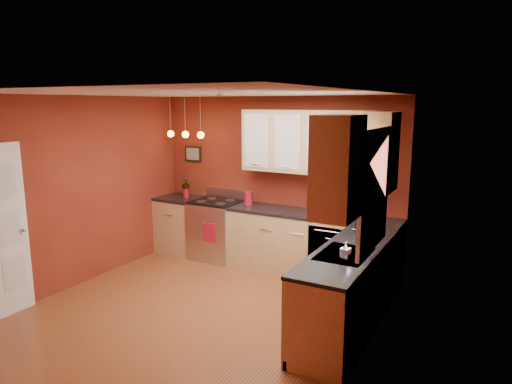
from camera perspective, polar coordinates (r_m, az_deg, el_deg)
The scene contains 26 objects.
floor at distance 5.75m, azimuth -7.27°, elevation -14.77°, with size 4.20×4.20×0.00m, color brown.
ceiling at distance 5.18m, azimuth -7.99°, elevation 12.11°, with size 4.00×4.20×0.02m, color silver.
wall_back at distance 7.08m, azimuth 2.48°, elevation 1.33°, with size 4.00×0.02×2.60m, color maroon.
wall_front at distance 3.89m, azimuth -26.37°, elevation -8.01°, with size 4.00×0.02×2.60m, color maroon.
wall_left at distance 6.67m, azimuth -21.60°, elevation -0.04°, with size 0.02×4.20×2.60m, color maroon.
wall_right at distance 4.46m, azimuth 13.67°, elevation -4.80°, with size 0.02×4.20×2.60m, color maroon.
base_cabinets_back_left at distance 7.88m, azimuth -9.41°, elevation -4.14°, with size 0.70×0.60×0.90m, color tan.
base_cabinets_back_right at distance 6.73m, azimuth 6.89°, elevation -6.73°, with size 2.54×0.60×0.90m, color tan.
base_cabinets_right at distance 5.23m, azimuth 11.32°, elevation -12.20°, with size 0.60×2.10×0.90m, color tan.
counter_back_left at distance 7.77m, azimuth -9.52°, elevation -0.79°, with size 0.70×0.62×0.04m, color black.
counter_back_right at distance 6.60m, azimuth 6.99°, elevation -2.84°, with size 2.54×0.62×0.04m, color black.
counter_right at distance 5.06m, azimuth 11.53°, elevation -7.30°, with size 0.62×2.10×0.04m, color black.
gas_range at distance 7.46m, azimuth -4.98°, elevation -4.66°, with size 0.76×0.64×1.11m.
dishwasher_front at distance 6.34m, azimuth 9.03°, elevation -7.89°, with size 0.60×0.02×0.80m, color silver.
sink at distance 4.93m, azimuth 11.02°, elevation -7.85°, with size 0.50×0.70×0.33m.
window at distance 4.67m, azimuth 14.55°, elevation 0.74°, with size 0.06×1.02×1.22m.
upper_cabinets_back at distance 6.59m, azimuth 6.55°, elevation 6.24°, with size 2.00×0.35×0.90m, color tan.
upper_cabinets_right at distance 4.69m, azimuth 13.01°, elevation 4.10°, with size 0.35×1.95×0.90m, color tan.
wall_picture at distance 7.82m, azimuth -7.85°, elevation 4.75°, with size 0.32×0.03×0.26m, color black.
pendant_lights at distance 7.46m, azimuth -8.81°, elevation 7.19°, with size 0.71×0.11×0.66m.
red_canister at distance 7.06m, azimuth -0.97°, elevation -0.80°, with size 0.14×0.14×0.21m.
red_vase at distance 7.76m, azimuth -8.77°, elevation -0.08°, with size 0.09×0.09×0.15m, color #A51124.
flowers at distance 7.73m, azimuth -8.80°, elevation 1.14°, with size 0.13×0.13×0.23m, color #A51124.
coffee_maker at distance 6.47m, azimuth 11.82°, elevation -1.93°, with size 0.21×0.21×0.28m.
soap_pump at distance 4.68m, azimuth 11.12°, elevation -7.31°, with size 0.09×0.09×0.20m, color silver.
dish_towel at distance 7.14m, azimuth -5.92°, elevation -5.06°, with size 0.22×0.02×0.31m, color #A51124.
Camera 1 is at (3.08, -4.16, 2.50)m, focal length 32.00 mm.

